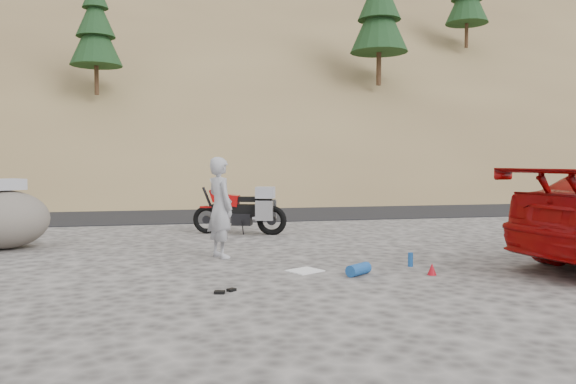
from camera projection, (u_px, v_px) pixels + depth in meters
name	position (u px, v px, depth m)	size (l,w,h in m)	color
ground	(252.00, 260.00, 9.20)	(140.00, 140.00, 0.00)	#423F3D
road	(211.00, 212.00, 17.99)	(120.00, 7.00, 0.05)	black
hillside	(182.00, 52.00, 48.49)	(120.00, 73.00, 46.72)	brown
motorcycle	(244.00, 210.00, 12.39)	(2.04, 1.01, 1.26)	black
man	(221.00, 257.00, 9.43)	(0.62, 0.40, 1.69)	#9B9CA1
boulder	(2.00, 219.00, 10.32)	(2.12, 1.99, 1.27)	#56514A
gear_white_cloth	(305.00, 271.00, 8.24)	(0.45, 0.40, 0.01)	white
gear_blue_mat	(359.00, 269.00, 7.95)	(0.17, 0.17, 0.42)	#184991
gear_bottle	(410.00, 260.00, 8.61)	(0.08, 0.08, 0.21)	#184991
gear_funnel	(432.00, 269.00, 7.97)	(0.13, 0.13, 0.17)	#A90B17
gear_glove_a	(220.00, 292.00, 6.84)	(0.13, 0.09, 0.04)	black
gear_glove_b	(231.00, 290.00, 6.97)	(0.10, 0.08, 0.03)	black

